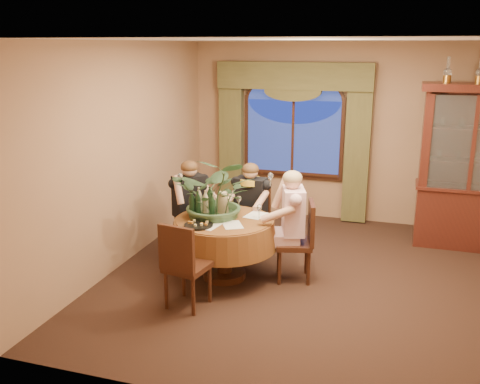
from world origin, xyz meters
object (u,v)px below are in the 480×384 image
(dining_table, at_px, (224,248))
(centerpiece_plant, at_px, (217,165))
(person_scarf, at_px, (251,210))
(wine_bottle_4, at_px, (199,200))
(wine_bottle_2, at_px, (206,204))
(person_pink, at_px, (293,225))
(stoneware_vase, at_px, (222,204))
(olive_bowl, at_px, (224,219))
(wine_bottle_5, at_px, (192,205))
(person_back, at_px, (190,208))
(chair_back, at_px, (195,221))
(wine_bottle_3, at_px, (212,206))
(wine_bottle_1, at_px, (198,205))
(oil_lamp_left, at_px, (448,70))
(wine_bottle_0, at_px, (210,200))
(china_cabinet, at_px, (469,168))
(oil_lamp_center, at_px, (480,70))
(chair_front_left, at_px, (188,264))
(chair_back_right, at_px, (250,221))
(chair_right, at_px, (294,242))

(dining_table, bearing_deg, centerpiece_plant, 140.49)
(person_scarf, height_order, wine_bottle_4, person_scarf)
(wine_bottle_2, bearing_deg, person_scarf, 66.15)
(person_pink, xyz_separation_m, stoneware_vase, (-0.85, -0.11, 0.22))
(dining_table, xyz_separation_m, person_pink, (0.78, 0.25, 0.30))
(olive_bowl, xyz_separation_m, wine_bottle_5, (-0.39, -0.02, 0.14))
(person_pink, distance_m, person_back, 1.49)
(dining_table, xyz_separation_m, chair_back, (-0.60, 0.57, 0.10))
(chair_back, height_order, wine_bottle_5, wine_bottle_5)
(chair_back, distance_m, person_scarf, 0.76)
(olive_bowl, bearing_deg, wine_bottle_3, -178.54)
(stoneware_vase, distance_m, wine_bottle_1, 0.31)
(dining_table, height_order, wine_bottle_3, wine_bottle_3)
(person_scarf, distance_m, olive_bowl, 0.86)
(oil_lamp_left, relative_size, wine_bottle_2, 1.03)
(wine_bottle_0, bearing_deg, person_scarf, 59.60)
(wine_bottle_4, bearing_deg, person_scarf, 55.06)
(stoneware_vase, bearing_deg, wine_bottle_4, -175.75)
(person_pink, distance_m, wine_bottle_4, 1.18)
(stoneware_vase, bearing_deg, wine_bottle_0, 165.57)
(china_cabinet, relative_size, wine_bottle_2, 6.84)
(oil_lamp_center, xyz_separation_m, centerpiece_plant, (-2.95, -1.91, -1.05))
(chair_back, distance_m, wine_bottle_0, 0.68)
(wine_bottle_0, xyz_separation_m, wine_bottle_3, (0.12, -0.25, 0.00))
(dining_table, relative_size, wine_bottle_4, 3.86)
(person_pink, bearing_deg, olive_bowl, 93.72)
(dining_table, distance_m, wine_bottle_3, 0.56)
(person_scarf, bearing_deg, wine_bottle_0, 66.99)
(chair_front_left, height_order, wine_bottle_5, wine_bottle_5)
(centerpiece_plant, bearing_deg, wine_bottle_0, 144.52)
(wine_bottle_4, xyz_separation_m, wine_bottle_5, (-0.01, -0.20, 0.00))
(centerpiece_plant, relative_size, wine_bottle_3, 3.37)
(chair_back_right, relative_size, person_pink, 0.71)
(olive_bowl, bearing_deg, oil_lamp_center, 36.02)
(china_cabinet, bearing_deg, oil_lamp_left, 180.00)
(stoneware_vase, xyz_separation_m, wine_bottle_1, (-0.24, -0.19, 0.02))
(chair_front_left, xyz_separation_m, olive_bowl, (0.15, 0.75, 0.29))
(person_scarf, relative_size, olive_bowl, 8.49)
(china_cabinet, relative_size, person_pink, 1.68)
(oil_lamp_center, bearing_deg, china_cabinet, 180.00)
(person_back, height_order, wine_bottle_4, person_back)
(wine_bottle_1, distance_m, wine_bottle_4, 0.18)
(chair_back_right, distance_m, wine_bottle_1, 1.03)
(person_pink, relative_size, person_scarf, 1.05)
(chair_right, distance_m, chair_back_right, 0.93)
(person_back, height_order, person_scarf, person_back)
(person_back, bearing_deg, person_scarf, 146.22)
(wine_bottle_5, bearing_deg, stoneware_vase, 35.22)
(oil_lamp_left, xyz_separation_m, wine_bottle_1, (-2.75, -2.05, -1.51))
(oil_lamp_left, bearing_deg, person_pink, -133.48)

